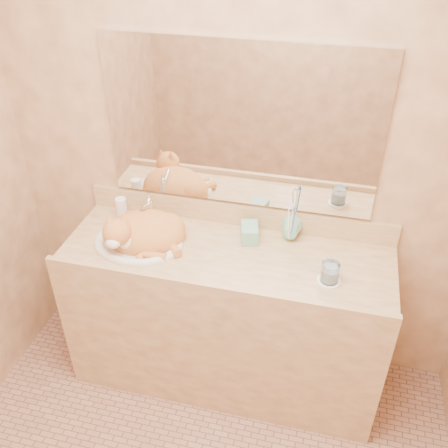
% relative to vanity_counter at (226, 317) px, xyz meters
% --- Properties ---
extents(wall_back, '(2.40, 0.02, 2.50)m').
position_rel_vanity_counter_xyz_m(wall_back, '(0.00, 0.28, 0.82)').
color(wall_back, '#986645').
rests_on(wall_back, ground).
extents(vanity_counter, '(1.60, 0.55, 0.85)m').
position_rel_vanity_counter_xyz_m(vanity_counter, '(0.00, 0.00, 0.00)').
color(vanity_counter, '#9C7146').
rests_on(vanity_counter, floor).
extents(mirror, '(1.30, 0.02, 0.80)m').
position_rel_vanity_counter_xyz_m(mirror, '(0.00, 0.26, 0.97)').
color(mirror, white).
rests_on(mirror, wall_back).
extents(sink_basin, '(0.44, 0.37, 0.14)m').
position_rel_vanity_counter_xyz_m(sink_basin, '(-0.44, -0.02, 0.49)').
color(sink_basin, white).
rests_on(sink_basin, vanity_counter).
extents(faucet, '(0.07, 0.13, 0.17)m').
position_rel_vanity_counter_xyz_m(faucet, '(-0.44, 0.15, 0.51)').
color(faucet, white).
rests_on(faucet, vanity_counter).
extents(cat, '(0.46, 0.40, 0.22)m').
position_rel_vanity_counter_xyz_m(cat, '(-0.42, -0.00, 0.49)').
color(cat, '#C4682D').
rests_on(cat, sink_basin).
extents(soap_dispenser, '(0.10, 0.10, 0.18)m').
position_rel_vanity_counter_xyz_m(soap_dispenser, '(0.10, 0.09, 0.52)').
color(soap_dispenser, '#75BCA1').
rests_on(soap_dispenser, vanity_counter).
extents(toothbrush_cup, '(0.11, 0.11, 0.10)m').
position_rel_vanity_counter_xyz_m(toothbrush_cup, '(0.28, 0.16, 0.47)').
color(toothbrush_cup, '#75BCA1').
rests_on(toothbrush_cup, vanity_counter).
extents(toothbrushes, '(0.04, 0.04, 0.23)m').
position_rel_vanity_counter_xyz_m(toothbrushes, '(0.28, 0.16, 0.56)').
color(toothbrushes, white).
rests_on(toothbrushes, toothbrush_cup).
extents(saucer, '(0.11, 0.11, 0.01)m').
position_rel_vanity_counter_xyz_m(saucer, '(0.49, -0.08, 0.43)').
color(saucer, white).
rests_on(saucer, vanity_counter).
extents(water_glass, '(0.08, 0.08, 0.09)m').
position_rel_vanity_counter_xyz_m(water_glass, '(0.49, -0.08, 0.48)').
color(water_glass, silver).
rests_on(water_glass, saucer).
extents(lotion_bottle, '(0.06, 0.06, 0.13)m').
position_rel_vanity_counter_xyz_m(lotion_bottle, '(-0.60, 0.15, 0.49)').
color(lotion_bottle, white).
rests_on(lotion_bottle, vanity_counter).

